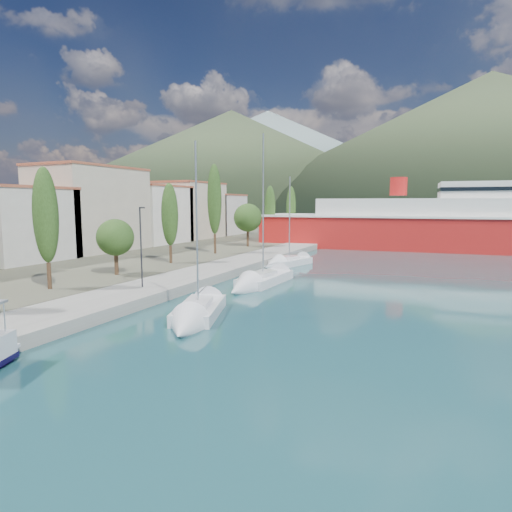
% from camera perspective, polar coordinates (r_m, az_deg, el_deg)
% --- Properties ---
extents(ground, '(1400.00, 1400.00, 0.00)m').
position_cam_1_polar(ground, '(133.51, 18.93, 3.60)').
color(ground, '#1E4C52').
extents(quay, '(5.00, 88.00, 0.80)m').
position_cam_1_polar(quay, '(44.59, -4.28, -1.65)').
color(quay, gray).
rests_on(quay, ground).
extents(land_strip, '(70.00, 148.00, 0.70)m').
position_cam_1_polar(land_strip, '(76.82, -26.23, 1.25)').
color(land_strip, '#565644').
rests_on(land_strip, ground).
extents(town_buildings, '(9.20, 69.20, 11.30)m').
position_cam_1_polar(town_buildings, '(66.36, -17.51, 5.37)').
color(town_buildings, beige).
rests_on(town_buildings, land_strip).
extents(tree_row, '(4.19, 64.14, 11.38)m').
position_cam_1_polar(tree_row, '(53.72, -6.34, 5.56)').
color(tree_row, '#47301E').
rests_on(tree_row, land_strip).
extents(lamp_posts, '(0.15, 45.35, 6.06)m').
position_cam_1_polar(lamp_posts, '(33.83, -14.35, 1.67)').
color(lamp_posts, '#2D2D33').
rests_on(lamp_posts, quay).
extents(sailboat_near, '(4.97, 8.56, 11.80)m').
position_cam_1_polar(sailboat_near, '(25.82, -8.51, -8.32)').
color(sailboat_near, silver).
rests_on(sailboat_near, ground).
extents(sailboat_mid, '(2.95, 9.85, 14.04)m').
position_cam_1_polar(sailboat_mid, '(36.27, -0.36, -3.75)').
color(sailboat_mid, silver).
rests_on(sailboat_mid, ground).
extents(sailboat_far, '(4.40, 7.91, 11.08)m').
position_cam_1_polar(sailboat_far, '(48.42, 3.42, -1.06)').
color(sailboat_far, silver).
rests_on(sailboat_far, ground).
extents(ferry, '(60.32, 17.19, 11.82)m').
position_cam_1_polar(ferry, '(72.72, 24.95, 3.60)').
color(ferry, red).
rests_on(ferry, ground).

